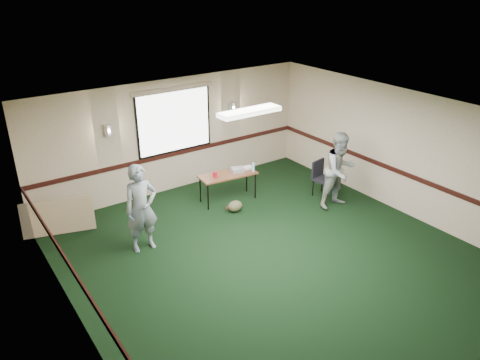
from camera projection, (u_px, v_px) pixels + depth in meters
ground at (280, 263)px, 8.60m from camera, size 8.00×8.00×0.00m
room_shell at (217, 149)px, 9.53m from camera, size 8.00×8.02×8.00m
folding_table at (228, 176)px, 10.70m from camera, size 1.37×0.68×0.66m
projector at (238, 170)px, 10.78m from camera, size 0.34×0.31×0.09m
game_console at (247, 168)px, 10.95m from camera, size 0.23×0.19×0.05m
red_cup at (215, 175)px, 10.48m from camera, size 0.09×0.09×0.13m
water_bottle at (253, 167)px, 10.77m from camera, size 0.06×0.06×0.21m
duffel_bag at (235, 206)px, 10.39m from camera, size 0.42×0.36×0.25m
cable_coil at (232, 208)px, 10.57m from camera, size 0.34×0.34×0.01m
folded_table at (58, 217)px, 9.47m from camera, size 1.41×0.59×0.72m
conference_chair at (321, 175)px, 11.01m from camera, size 0.48×0.50×0.86m
person_left at (141, 208)px, 8.72m from camera, size 0.65×0.44×1.73m
person_right at (340, 170)px, 10.34m from camera, size 0.87×0.69×1.74m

